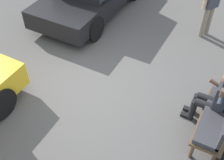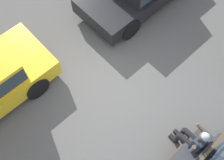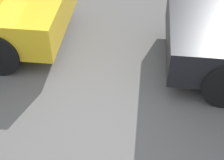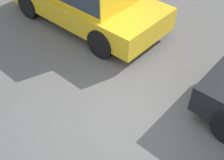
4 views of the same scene
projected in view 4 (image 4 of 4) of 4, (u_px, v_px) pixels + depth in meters
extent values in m
plane|color=#565451|center=(125.00, 120.00, 5.06)|extent=(60.00, 60.00, 0.00)
cube|color=gold|center=(85.00, 3.00, 7.20)|extent=(4.32, 1.82, 0.55)
cylinder|color=black|center=(28.00, 5.00, 7.51)|extent=(0.69, 0.19, 0.69)
cylinder|color=black|center=(101.00, 44.00, 6.21)|extent=(0.69, 0.19, 0.69)
cylinder|color=black|center=(146.00, 15.00, 7.14)|extent=(0.69, 0.19, 0.69)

